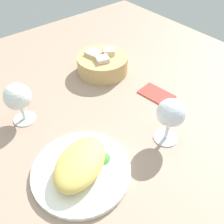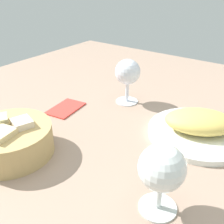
{
  "view_description": "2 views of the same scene",
  "coord_description": "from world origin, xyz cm",
  "px_view_note": "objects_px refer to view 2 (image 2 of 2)",
  "views": [
    {
      "loc": [
        -30.58,
        -40.92,
        52.67
      ],
      "look_at": [
        2.31,
        -0.92,
        3.27
      ],
      "focal_mm": 39.92,
      "sensor_mm": 36.0,
      "label": 1
    },
    {
      "loc": [
        -30.12,
        46.45,
        35.85
      ],
      "look_at": [
        2.7,
        1.22,
        5.83
      ],
      "focal_mm": 42.77,
      "sensor_mm": 36.0,
      "label": 2
    }
  ],
  "objects_px": {
    "plate": "(198,133)",
    "bread_basket": "(10,140)",
    "folded_napkin": "(66,108)",
    "wine_glass_far": "(162,170)",
    "wine_glass_near": "(128,74)"
  },
  "relations": [
    {
      "from": "plate",
      "to": "wine_glass_far",
      "type": "distance_m",
      "value": 0.27
    },
    {
      "from": "plate",
      "to": "bread_basket",
      "type": "bearing_deg",
      "value": 45.35
    },
    {
      "from": "plate",
      "to": "bread_basket",
      "type": "xyz_separation_m",
      "value": [
        0.31,
        0.31,
        0.03
      ]
    },
    {
      "from": "wine_glass_far",
      "to": "folded_napkin",
      "type": "height_order",
      "value": "wine_glass_far"
    },
    {
      "from": "wine_glass_far",
      "to": "plate",
      "type": "bearing_deg",
      "value": -84.29
    },
    {
      "from": "wine_glass_near",
      "to": "folded_napkin",
      "type": "height_order",
      "value": "wine_glass_near"
    },
    {
      "from": "bread_basket",
      "to": "folded_napkin",
      "type": "height_order",
      "value": "bread_basket"
    },
    {
      "from": "wine_glass_near",
      "to": "folded_napkin",
      "type": "relative_size",
      "value": 1.21
    },
    {
      "from": "folded_napkin",
      "to": "plate",
      "type": "bearing_deg",
      "value": 96.19
    },
    {
      "from": "folded_napkin",
      "to": "bread_basket",
      "type": "bearing_deg",
      "value": 6.15
    },
    {
      "from": "wine_glass_near",
      "to": "folded_napkin",
      "type": "xyz_separation_m",
      "value": [
        0.12,
        0.14,
        -0.09
      ]
    },
    {
      "from": "plate",
      "to": "folded_napkin",
      "type": "relative_size",
      "value": 2.19
    },
    {
      "from": "bread_basket",
      "to": "wine_glass_far",
      "type": "xyz_separation_m",
      "value": [
        -0.33,
        -0.05,
        0.05
      ]
    },
    {
      "from": "plate",
      "to": "wine_glass_near",
      "type": "relative_size",
      "value": 1.8
    },
    {
      "from": "bread_basket",
      "to": "wine_glass_near",
      "type": "xyz_separation_m",
      "value": [
        -0.06,
        -0.36,
        0.06
      ]
    }
  ]
}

